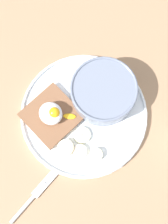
% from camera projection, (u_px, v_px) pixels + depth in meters
% --- Properties ---
extents(ground_plane, '(1.20, 1.20, 0.02)m').
position_uv_depth(ground_plane, '(84.00, 116.00, 0.69)').
color(ground_plane, '#977455').
rests_on(ground_plane, ground).
extents(plate, '(0.27, 0.27, 0.02)m').
position_uv_depth(plate, '(84.00, 114.00, 0.67)').
color(plate, white).
rests_on(plate, ground_plane).
extents(oatmeal_bowl, '(0.14, 0.14, 0.05)m').
position_uv_depth(oatmeal_bowl, '(104.00, 92.00, 0.65)').
color(oatmeal_bowl, slate).
rests_on(oatmeal_bowl, plate).
extents(toast_slice, '(0.11, 0.11, 0.01)m').
position_uv_depth(toast_slice, '(52.00, 116.00, 0.66)').
color(toast_slice, brown).
rests_on(toast_slice, plate).
extents(poached_egg, '(0.07, 0.06, 0.04)m').
position_uv_depth(poached_egg, '(51.00, 113.00, 0.64)').
color(poached_egg, white).
rests_on(poached_egg, toast_slice).
extents(banana_slice_front, '(0.03, 0.03, 0.01)m').
position_uv_depth(banana_slice_front, '(80.00, 151.00, 0.64)').
color(banana_slice_front, '#FAE3C1').
rests_on(banana_slice_front, plate).
extents(banana_slice_left, '(0.03, 0.03, 0.01)m').
position_uv_depth(banana_slice_left, '(96.00, 155.00, 0.64)').
color(banana_slice_left, beige).
rests_on(banana_slice_left, plate).
extents(banana_slice_back, '(0.05, 0.05, 0.01)m').
position_uv_depth(banana_slice_back, '(82.00, 135.00, 0.65)').
color(banana_slice_back, beige).
rests_on(banana_slice_back, plate).
extents(banana_slice_right, '(0.05, 0.05, 0.02)m').
position_uv_depth(banana_slice_right, '(66.00, 148.00, 0.64)').
color(banana_slice_right, '#F9EABE').
rests_on(banana_slice_right, plate).
extents(knife, '(0.02, 0.14, 0.01)m').
position_uv_depth(knife, '(34.00, 196.00, 0.63)').
color(knife, silver).
rests_on(knife, ground_plane).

